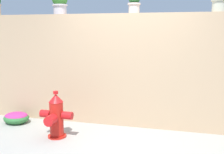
# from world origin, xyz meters

# --- Properties ---
(ground_plane) EXTENTS (24.00, 24.00, 0.00)m
(ground_plane) POSITION_xyz_m (0.00, 0.00, 0.00)
(ground_plane) COLOR #9A9991
(stone_wall) EXTENTS (6.57, 0.28, 2.09)m
(stone_wall) POSITION_xyz_m (0.00, 1.18, 1.04)
(stone_wall) COLOR tan
(stone_wall) RESTS_ON ground
(potted_plant_1) EXTENTS (0.31, 0.31, 0.43)m
(potted_plant_1) POSITION_xyz_m (-1.41, 1.16, 2.34)
(potted_plant_1) COLOR #C0B1B2
(potted_plant_1) RESTS_ON stone_wall
(potted_plant_2) EXTENTS (0.23, 0.23, 0.35)m
(potted_plant_2) POSITION_xyz_m (0.03, 1.19, 2.29)
(potted_plant_2) COLOR beige
(potted_plant_2) RESTS_ON stone_wall
(fire_hydrant) EXTENTS (0.57, 0.46, 0.80)m
(fire_hydrant) POSITION_xyz_m (-1.10, 0.21, 0.36)
(fire_hydrant) COLOR red
(fire_hydrant) RESTS_ON ground
(flower_bush_left) EXTENTS (0.49, 0.44, 0.22)m
(flower_bush_left) POSITION_xyz_m (-2.18, 0.68, 0.11)
(flower_bush_left) COLOR #327037
(flower_bush_left) RESTS_ON ground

